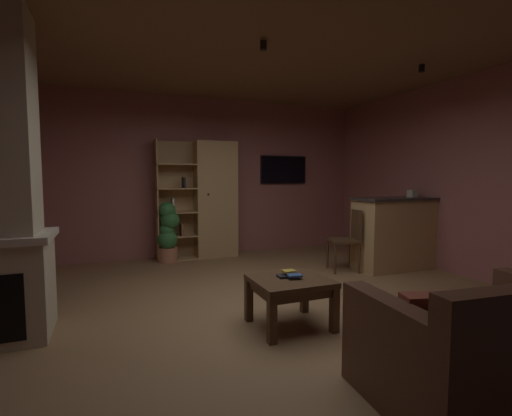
{
  "coord_description": "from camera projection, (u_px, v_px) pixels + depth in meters",
  "views": [
    {
      "loc": [
        -1.54,
        -3.44,
        1.38
      ],
      "look_at": [
        0.0,
        0.4,
        1.05
      ],
      "focal_mm": 25.75,
      "sensor_mm": 36.0,
      "label": 1
    }
  ],
  "objects": [
    {
      "name": "wall_back",
      "position": [
        200.0,
        177.0,
        6.63
      ],
      "size": [
        6.29,
        0.06,
        2.81
      ],
      "primitive_type": "cube",
      "color": "#9E5B56",
      "rests_on": "ground"
    },
    {
      "name": "track_light_spot_0",
      "position": [
        17.0,
        6.0,
        2.89
      ],
      "size": [
        0.07,
        0.07,
        0.09
      ],
      "primitive_type": "cylinder",
      "color": "black"
    },
    {
      "name": "wall_mounted_tv",
      "position": [
        283.0,
        170.0,
        7.17
      ],
      "size": [
        0.96,
        0.06,
        0.54
      ],
      "color": "black"
    },
    {
      "name": "floor",
      "position": [
        270.0,
        311.0,
        3.87
      ],
      "size": [
        6.17,
        6.15,
        0.02
      ],
      "primitive_type": "cube",
      "color": "olive",
      "rests_on": "ground"
    },
    {
      "name": "table_book_2",
      "position": [
        289.0,
        271.0,
        3.48
      ],
      "size": [
        0.12,
        0.09,
        0.02
      ],
      "primitive_type": "cube",
      "rotation": [
        0.0,
        0.0,
        -0.01
      ],
      "color": "gold",
      "rests_on": "coffee_table"
    },
    {
      "name": "coffee_table",
      "position": [
        290.0,
        288.0,
        3.42
      ],
      "size": [
        0.7,
        0.63,
        0.46
      ],
      "color": "#4C331E",
      "rests_on": "ground"
    },
    {
      "name": "track_light_spot_1",
      "position": [
        263.0,
        46.0,
        3.75
      ],
      "size": [
        0.07,
        0.07,
        0.09
      ],
      "primitive_type": "cylinder",
      "color": "black"
    },
    {
      "name": "table_book_0",
      "position": [
        285.0,
        276.0,
        3.45
      ],
      "size": [
        0.14,
        0.12,
        0.02
      ],
      "primitive_type": "cube",
      "rotation": [
        0.0,
        0.0,
        -0.06
      ],
      "color": "black",
      "rests_on": "coffee_table"
    },
    {
      "name": "table_book_1",
      "position": [
        295.0,
        275.0,
        3.39
      ],
      "size": [
        0.14,
        0.11,
        0.02
      ],
      "primitive_type": "cube",
      "rotation": [
        0.0,
        0.0,
        -0.15
      ],
      "color": "#2D4C8C",
      "rests_on": "coffee_table"
    },
    {
      "name": "window_pane_back",
      "position": [
        183.0,
        190.0,
        6.5
      ],
      "size": [
        0.79,
        0.01,
        0.83
      ],
      "primitive_type": "cube",
      "color": "white"
    },
    {
      "name": "kitchen_bar_counter",
      "position": [
        401.0,
        233.0,
        5.67
      ],
      "size": [
        1.54,
        0.61,
        1.1
      ],
      "color": "tan",
      "rests_on": "ground"
    },
    {
      "name": "track_light_spot_2",
      "position": [
        422.0,
        68.0,
        4.53
      ],
      "size": [
        0.07,
        0.07,
        0.09
      ],
      "primitive_type": "cylinder",
      "color": "black"
    },
    {
      "name": "ceiling",
      "position": [
        271.0,
        34.0,
        3.64
      ],
      "size": [
        6.17,
        6.15,
        0.02
      ],
      "primitive_type": "cube",
      "color": "brown"
    },
    {
      "name": "wall_right",
      "position": [
        482.0,
        177.0,
        4.91
      ],
      "size": [
        0.06,
        6.15,
        2.81
      ],
      "primitive_type": "cube",
      "color": "#9E5B56",
      "rests_on": "ground"
    },
    {
      "name": "leather_couch",
      "position": [
        488.0,
        353.0,
        2.27
      ],
      "size": [
        1.56,
        1.06,
        0.84
      ],
      "color": "#4C2D1E",
      "rests_on": "ground"
    },
    {
      "name": "tissue_box",
      "position": [
        412.0,
        194.0,
        5.72
      ],
      "size": [
        0.12,
        0.12,
        0.11
      ],
      "primitive_type": "cube",
      "rotation": [
        0.0,
        0.0,
        -0.01
      ],
      "color": "#BFB299",
      "rests_on": "kitchen_bar_counter"
    },
    {
      "name": "potted_floor_plant",
      "position": [
        168.0,
        231.0,
        6.05
      ],
      "size": [
        0.37,
        0.35,
        1.0
      ],
      "color": "#B77051",
      "rests_on": "ground"
    },
    {
      "name": "bookshelf_cabinet",
      "position": [
        211.0,
        200.0,
        6.45
      ],
      "size": [
        1.38,
        0.41,
        2.02
      ],
      "color": "tan",
      "rests_on": "ground"
    },
    {
      "name": "dining_chair",
      "position": [
        349.0,
        236.0,
        5.49
      ],
      "size": [
        0.52,
        0.52,
        0.92
      ],
      "color": "#4C331E",
      "rests_on": "ground"
    }
  ]
}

